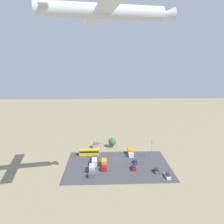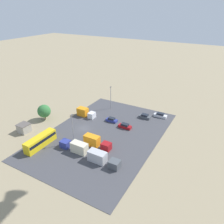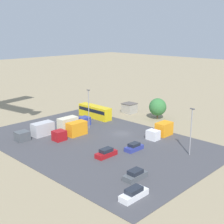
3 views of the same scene
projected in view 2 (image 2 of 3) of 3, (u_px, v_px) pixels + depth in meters
The scene contains 15 objects.
ground_plane at pixel (84, 129), 74.12m from camera, with size 400.00×400.00×0.00m, color gray.
parking_lot_surface at pixel (104, 135), 70.62m from camera, with size 50.01×33.76×0.08m.
shed_building at pixel (24, 128), 71.56m from camera, with size 3.59×3.68×2.90m.
bus at pixel (40, 141), 64.15m from camera, with size 10.64×2.63×3.36m.
parked_car_0 at pixel (125, 126), 74.10m from camera, with size 1.79×4.48×1.60m.
parked_car_1 at pixel (160, 115), 81.29m from camera, with size 1.76×4.75×1.60m.
parked_car_2 at pixel (145, 116), 80.47m from camera, with size 1.95×4.25×1.57m.
parked_car_3 at pixel (112, 120), 78.16m from camera, with size 1.80×4.11×1.50m.
parked_truck_0 at pixel (96, 142), 64.21m from camera, with size 2.34×8.55×3.14m.
parked_truck_1 at pixel (102, 159), 57.46m from camera, with size 2.53×9.11×2.98m.
parked_truck_2 at pixel (75, 147), 62.28m from camera, with size 2.37×8.88×3.02m.
parked_truck_3 at pixel (85, 113), 81.64m from camera, with size 2.56×7.09×3.02m.
tree_near_shed at pixel (44, 111), 78.50m from camera, with size 4.70×4.70×5.74m.
light_pole_lot_centre at pixel (111, 97), 85.88m from camera, with size 0.90×0.28×9.28m.
light_pole_lot_edge at pixel (73, 128), 64.04m from camera, with size 0.90×0.28×9.64m.
Camera 2 is at (50.89, 39.78, 38.02)m, focal length 35.00 mm.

